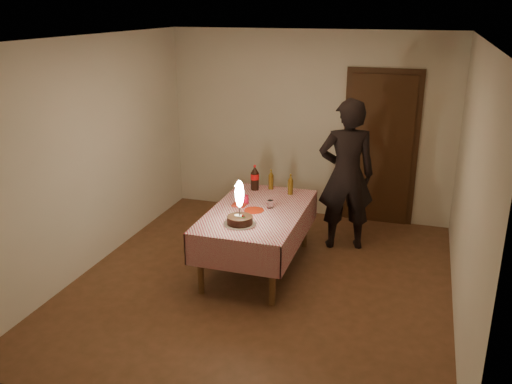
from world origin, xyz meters
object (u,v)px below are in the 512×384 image
red_cup (245,200)px  photographer (346,175)px  birthday_cake (240,213)px  amber_bottle_right (290,185)px  dining_table (257,218)px  cola_bottle (255,178)px  clear_cup (270,204)px  amber_bottle_left (271,180)px  red_plate (254,210)px

red_cup → photographer: photographer is taller
birthday_cake → amber_bottle_right: birthday_cake is taller
dining_table → cola_bottle: bearing=110.0°
dining_table → clear_cup: clear_cup is taller
photographer → amber_bottle_left: bearing=-169.7°
cola_bottle → amber_bottle_right: 0.47m
dining_table → birthday_cake: birthday_cake is taller
clear_cup → amber_bottle_left: (-0.18, 0.64, 0.07)m
dining_table → cola_bottle: 0.75m
clear_cup → photographer: bearing=47.8°
birthday_cake → amber_bottle_right: bearing=75.7°
dining_table → amber_bottle_left: 0.78m
photographer → red_plate: bearing=-133.0°
amber_bottle_right → photographer: photographer is taller
red_plate → cola_bottle: cola_bottle is taller
dining_table → birthday_cake: size_ratio=3.57×
red_plate → amber_bottle_left: size_ratio=0.86×
birthday_cake → amber_bottle_left: bearing=90.2°
dining_table → amber_bottle_right: size_ratio=6.75×
birthday_cake → red_cup: 0.62m
red_plate → amber_bottle_left: bearing=92.0°
dining_table → cola_bottle: size_ratio=5.42×
amber_bottle_left → clear_cup: bearing=-74.5°
red_cup → amber_bottle_left: 0.62m
clear_cup → red_cup: bearing=172.6°
birthday_cake → clear_cup: (0.17, 0.56, -0.08)m
birthday_cake → cola_bottle: bearing=99.6°
clear_cup → amber_bottle_right: 0.54m
dining_table → photographer: 1.29m
red_plate → clear_cup: 0.21m
cola_bottle → amber_bottle_right: (0.46, -0.03, -0.03)m
clear_cup → photographer: 1.10m
red_cup → amber_bottle_left: size_ratio=0.39×
amber_bottle_right → photographer: (0.63, 0.28, 0.10)m
red_plate → clear_cup: size_ratio=2.44×
cola_bottle → birthday_cake: bearing=-80.4°
cola_bottle → photographer: photographer is taller
dining_table → clear_cup: size_ratio=19.11×
red_plate → clear_cup: clear_cup is taller
birthday_cake → red_cup: size_ratio=4.82×
amber_bottle_right → dining_table: bearing=-109.5°
clear_cup → cola_bottle: bearing=123.1°
red_plate → amber_bottle_right: size_ratio=0.86×
cola_bottle → photographer: size_ratio=0.17×
red_plate → amber_bottle_right: amber_bottle_right is taller
dining_table → photographer: photographer is taller
birthday_cake → photographer: (0.90, 1.36, 0.10)m
amber_bottle_left → photographer: size_ratio=0.14×
photographer → dining_table: bearing=-133.1°
birthday_cake → red_plate: birthday_cake is taller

